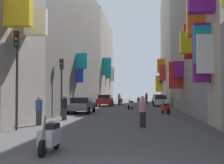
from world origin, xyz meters
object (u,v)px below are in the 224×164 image
(scooter_white, at_px, (131,105))
(pedestrian_near_right, at_px, (146,98))
(traffic_light_far_corner, at_px, (17,63))
(scooter_silver, at_px, (50,137))
(parked_car_red, at_px, (105,100))
(scooter_orange, at_px, (121,101))
(traffic_light_near_corner, at_px, (62,77))
(parked_car_white, at_px, (160,100))
(scooter_green, at_px, (139,100))
(pedestrian_crossing, at_px, (39,111))
(parked_car_silver, at_px, (158,99))
(pedestrian_mid_street, at_px, (64,108))
(parked_car_grey, at_px, (82,105))
(pedestrian_near_left, at_px, (143,112))
(scooter_red, at_px, (166,108))
(scooter_black, at_px, (145,104))
(pedestrian_far_away, at_px, (119,99))

(scooter_white, xyz_separation_m, pedestrian_near_right, (1.81, 13.49, 0.41))
(scooter_white, height_order, traffic_light_far_corner, traffic_light_far_corner)
(scooter_white, distance_m, scooter_silver, 24.07)
(parked_car_red, xyz_separation_m, scooter_white, (3.64, -7.05, -0.31))
(pedestrian_near_right, distance_m, traffic_light_far_corner, 33.07)
(scooter_orange, height_order, traffic_light_near_corner, traffic_light_near_corner)
(parked_car_white, xyz_separation_m, scooter_green, (-3.00, 14.04, -0.28))
(parked_car_red, height_order, scooter_silver, parked_car_red)
(parked_car_white, relative_size, pedestrian_near_right, 2.49)
(pedestrian_crossing, bearing_deg, pedestrian_near_right, 78.55)
(parked_car_silver, xyz_separation_m, scooter_white, (-3.69, -18.13, -0.29))
(pedestrian_mid_street, xyz_separation_m, traffic_light_near_corner, (-0.92, 2.72, 2.09))
(parked_car_grey, distance_m, pedestrian_near_right, 21.05)
(scooter_silver, xyz_separation_m, traffic_light_near_corner, (-3.24, 13.24, 2.43))
(parked_car_grey, xyz_separation_m, parked_car_silver, (7.63, 24.88, 0.03))
(pedestrian_near_right, xyz_separation_m, pedestrian_mid_street, (-5.51, -27.00, -0.07))
(scooter_orange, relative_size, pedestrian_near_left, 1.20)
(scooter_green, relative_size, pedestrian_mid_street, 1.16)
(scooter_red, bearing_deg, parked_car_grey, 178.54)
(parked_car_silver, bearing_deg, parked_car_red, -123.51)
(parked_car_red, distance_m, parked_car_white, 7.15)
(scooter_orange, bearing_deg, traffic_light_near_corner, -95.94)
(scooter_silver, bearing_deg, scooter_red, 74.97)
(parked_car_silver, relative_size, scooter_black, 2.31)
(pedestrian_mid_street, bearing_deg, parked_car_white, 70.88)
(pedestrian_far_away, xyz_separation_m, traffic_light_near_corner, (-2.63, -20.57, 2.09))
(pedestrian_near_left, bearing_deg, scooter_white, 94.53)
(scooter_white, height_order, pedestrian_near_left, pedestrian_near_left)
(scooter_silver, bearing_deg, scooter_black, 83.94)
(parked_car_silver, distance_m, scooter_orange, 7.29)
(pedestrian_near_left, xyz_separation_m, traffic_light_near_corner, (-5.97, 6.17, 2.10))
(parked_car_silver, bearing_deg, parked_car_white, -91.00)
(parked_car_grey, bearing_deg, parked_car_white, 62.04)
(parked_car_red, distance_m, pedestrian_near_left, 24.52)
(pedestrian_near_right, bearing_deg, scooter_red, -86.09)
(pedestrian_mid_street, bearing_deg, pedestrian_far_away, 85.82)
(scooter_green, bearing_deg, traffic_light_near_corner, -99.08)
(parked_car_white, distance_m, parked_car_grey, 15.87)
(pedestrian_near_left, distance_m, traffic_light_far_corner, 6.70)
(scooter_silver, distance_m, pedestrian_near_left, 7.58)
(scooter_orange, bearing_deg, parked_car_red, -103.27)
(scooter_green, distance_m, traffic_light_far_corner, 40.58)
(parked_car_red, distance_m, parked_car_silver, 13.28)
(scooter_green, height_order, pedestrian_mid_street, pedestrian_mid_street)
(pedestrian_mid_street, relative_size, traffic_light_far_corner, 0.34)
(parked_car_grey, bearing_deg, traffic_light_far_corner, -93.22)
(parked_car_grey, xyz_separation_m, pedestrian_far_away, (1.94, 16.54, 0.09))
(parked_car_red, relative_size, traffic_light_far_corner, 0.92)
(pedestrian_near_right, xyz_separation_m, traffic_light_near_corner, (-6.43, -24.28, 2.02))
(scooter_silver, relative_size, scooter_green, 0.94)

